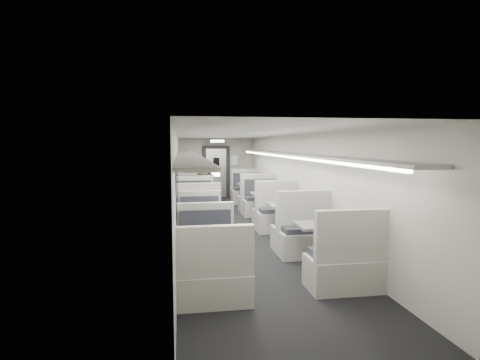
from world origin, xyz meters
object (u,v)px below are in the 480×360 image
object	(u,v)px
booth_left_c	(202,230)
exit_sign	(217,141)
vestibule_door	(216,172)
booth_right_d	(324,246)
passenger	(204,185)
booth_left_b	(197,208)
booth_right_c	(290,222)
booth_left_a	(194,197)
booth_right_b	(268,207)
booth_right_a	(252,195)
booth_left_d	(209,259)

from	to	relation	value
booth_left_c	exit_sign	distance (m)	7.09
vestibule_door	booth_right_d	bearing A→B (deg)	-83.71
booth_left_c	exit_sign	size ratio (longest dim) A/B	3.25
passenger	booth_right_d	bearing A→B (deg)	-58.49
booth_left_b	booth_right_c	xyz separation A→B (m)	(2.00, -2.22, 0.02)
booth_left_b	passenger	distance (m)	1.66
booth_right_c	booth_right_d	distance (m)	2.08
booth_left_c	booth_left_a	bearing A→B (deg)	90.00
booth_right_b	exit_sign	xyz separation A→B (m)	(-1.00, 4.42, 1.87)
booth_right_d	passenger	size ratio (longest dim) A/B	1.35
booth_left_c	booth_right_d	bearing A→B (deg)	-42.59
booth_right_d	booth_left_b	bearing A→B (deg)	114.96
passenger	booth_left_a	bearing A→B (deg)	132.68
booth_right_a	booth_right_b	xyz separation A→B (m)	(0.00, -2.47, -0.00)
booth_right_c	passenger	world-z (taller)	passenger
booth_left_d	booth_right_a	xyz separation A→B (m)	(2.00, 6.90, 0.04)
booth_left_d	booth_right_d	xyz separation A→B (m)	(2.00, 0.27, 0.04)
booth_right_c	vestibule_door	bearing A→B (deg)	98.14
booth_left_c	booth_left_d	bearing A→B (deg)	-90.00
booth_right_d	exit_sign	bearing A→B (deg)	96.64
booth_left_a	booth_right_d	xyz separation A→B (m)	(2.00, -6.44, 0.02)
booth_left_a	booth_left_c	bearing A→B (deg)	-90.00
booth_right_c	booth_right_d	bearing A→B (deg)	-90.00
booth_right_d	passenger	bearing A→B (deg)	106.17
booth_left_d	booth_right_b	bearing A→B (deg)	65.70
booth_left_a	vestibule_door	size ratio (longest dim) A/B	1.07
booth_left_a	booth_left_b	world-z (taller)	booth_left_b
booth_right_a	passenger	xyz separation A→B (m)	(-1.70, -0.77, 0.45)
booth_right_c	exit_sign	xyz separation A→B (m)	(-1.00, 6.51, 1.86)
vestibule_door	exit_sign	distance (m)	1.33
booth_left_a	passenger	distance (m)	0.80
booth_right_a	booth_right_c	xyz separation A→B (m)	(0.00, -4.55, 0.01)
booth_right_c	booth_right_b	bearing A→B (deg)	90.00
booth_left_a	vestibule_door	distance (m)	2.89
exit_sign	booth_left_b	bearing A→B (deg)	-103.12
booth_left_b	booth_left_c	world-z (taller)	booth_left_b
passenger	exit_sign	world-z (taller)	exit_sign
booth_right_b	vestibule_door	size ratio (longest dim) A/B	1.10
booth_right_d	booth_right_c	bearing A→B (deg)	90.00
booth_left_b	booth_left_a	bearing A→B (deg)	90.00
booth_right_c	booth_right_d	world-z (taller)	booth_right_c
booth_right_a	exit_sign	distance (m)	2.88
booth_left_d	exit_sign	world-z (taller)	exit_sign
booth_left_a	booth_left_d	bearing A→B (deg)	-90.00
passenger	vestibule_door	distance (m)	3.29
booth_left_a	booth_right_b	size ratio (longest dim) A/B	0.97
booth_left_a	booth_left_b	size ratio (longest dim) A/B	0.99
booth_left_d	booth_right_c	xyz separation A→B (m)	(2.00, 2.35, 0.05)
booth_right_c	vestibule_door	xyz separation A→B (m)	(-1.00, 6.99, 0.62)
booth_right_c	vestibule_door	size ratio (longest dim) A/B	1.12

